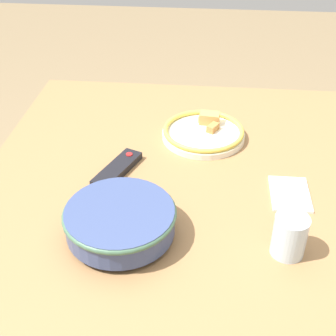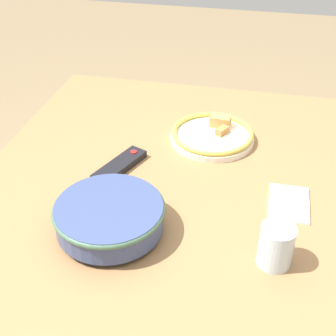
% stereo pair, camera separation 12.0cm
% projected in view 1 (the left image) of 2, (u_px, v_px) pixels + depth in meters
% --- Properties ---
extents(dining_table, '(1.20, 1.06, 0.71)m').
position_uv_depth(dining_table, '(180.00, 209.00, 1.24)').
color(dining_table, olive).
rests_on(dining_table, ground_plane).
extents(noodle_bowl, '(0.25, 0.25, 0.07)m').
position_uv_depth(noodle_bowl, '(120.00, 220.00, 1.02)').
color(noodle_bowl, '#384775').
rests_on(noodle_bowl, dining_table).
extents(food_plate, '(0.24, 0.24, 0.05)m').
position_uv_depth(food_plate, '(204.00, 132.00, 1.39)').
color(food_plate, silver).
rests_on(food_plate, dining_table).
extents(tv_remote, '(0.18, 0.11, 0.02)m').
position_uv_depth(tv_remote, '(117.00, 169.00, 1.24)').
color(tv_remote, black).
rests_on(tv_remote, dining_table).
extents(drinking_glass, '(0.07, 0.07, 0.10)m').
position_uv_depth(drinking_glass, '(290.00, 236.00, 0.98)').
color(drinking_glass, silver).
rests_on(drinking_glass, dining_table).
extents(folded_napkin, '(0.14, 0.10, 0.01)m').
position_uv_depth(folded_napkin, '(290.00, 194.00, 1.17)').
color(folded_napkin, white).
rests_on(folded_napkin, dining_table).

